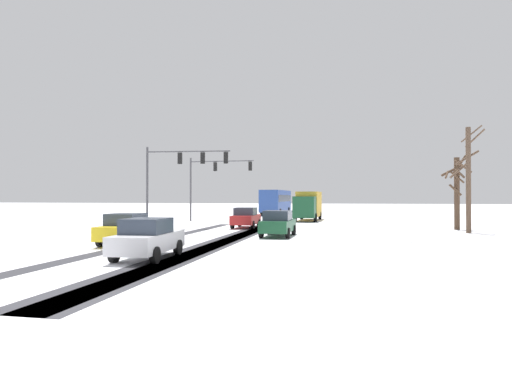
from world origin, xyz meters
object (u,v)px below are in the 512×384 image
(traffic_signal_near_left, at_px, (180,168))
(box_truck_delivery, at_px, (308,205))
(car_red_lead, at_px, (246,218))
(car_dark_green_second, at_px, (278,223))
(traffic_signal_far_left, at_px, (212,175))
(bare_tree_sidewalk_far, at_px, (457,189))
(car_white_fourth, at_px, (148,238))
(car_yellow_cab_third, at_px, (127,229))
(bus_oncoming, at_px, (276,200))
(bare_tree_sidewalk_mid, at_px, (468,177))

(traffic_signal_near_left, xyz_separation_m, box_truck_delivery, (9.08, 12.96, -3.18))
(car_red_lead, relative_size, box_truck_delivery, 0.55)
(traffic_signal_near_left, bearing_deg, car_red_lead, 13.15)
(car_red_lead, bearing_deg, car_dark_green_second, -62.17)
(traffic_signal_far_left, distance_m, bare_tree_sidewalk_far, 22.76)
(car_dark_green_second, distance_m, car_white_fourth, 11.25)
(car_yellow_cab_third, height_order, bus_oncoming, bus_oncoming)
(box_truck_delivery, xyz_separation_m, bare_tree_sidewalk_mid, (12.09, -13.50, 2.24))
(car_red_lead, xyz_separation_m, car_dark_green_second, (3.67, -6.96, 0.00))
(bare_tree_sidewalk_far, bearing_deg, car_yellow_cab_third, -143.38)
(car_white_fourth, bearing_deg, car_dark_green_second, 71.07)
(traffic_signal_near_left, xyz_separation_m, car_white_fourth, (5.12, -16.41, -4.00))
(box_truck_delivery, bearing_deg, bare_tree_sidewalk_mid, -48.17)
(bare_tree_sidewalk_mid, bearing_deg, car_yellow_cab_third, -149.71)
(car_red_lead, bearing_deg, traffic_signal_far_left, 122.69)
(traffic_signal_far_left, height_order, bare_tree_sidewalk_mid, bare_tree_sidewalk_mid)
(car_red_lead, xyz_separation_m, bus_oncoming, (-1.58, 25.54, 1.18))
(car_red_lead, height_order, car_yellow_cab_third, same)
(box_truck_delivery, bearing_deg, bare_tree_sidewalk_far, -40.82)
(car_white_fourth, distance_m, bare_tree_sidewalk_mid, 22.78)
(car_yellow_cab_third, bearing_deg, car_red_lead, 75.74)
(box_truck_delivery, distance_m, bare_tree_sidewalk_mid, 18.26)
(car_red_lead, distance_m, bus_oncoming, 25.61)
(box_truck_delivery, bearing_deg, car_white_fourth, -97.69)
(car_white_fourth, relative_size, bare_tree_sidewalk_far, 0.74)
(traffic_signal_far_left, bearing_deg, bare_tree_sidewalk_far, -18.48)
(car_red_lead, relative_size, car_white_fourth, 0.99)
(car_dark_green_second, bearing_deg, car_yellow_cab_third, -138.85)
(traffic_signal_near_left, bearing_deg, box_truck_delivery, 54.98)
(bare_tree_sidewalk_mid, relative_size, bare_tree_sidewalk_far, 1.31)
(traffic_signal_near_left, height_order, car_red_lead, traffic_signal_near_left)
(car_red_lead, distance_m, car_dark_green_second, 7.86)
(car_white_fourth, height_order, bare_tree_sidewalk_mid, bare_tree_sidewalk_mid)
(bare_tree_sidewalk_mid, xyz_separation_m, bare_tree_sidewalk_far, (-0.01, 3.07, -0.77))
(car_red_lead, xyz_separation_m, box_truck_delivery, (3.99, 11.77, 0.82))
(car_red_lead, xyz_separation_m, car_white_fourth, (0.02, -17.60, 0.00))
(car_yellow_cab_third, bearing_deg, car_dark_green_second, 41.15)
(car_red_lead, relative_size, car_dark_green_second, 1.00)
(car_red_lead, height_order, bus_oncoming, bus_oncoming)
(car_dark_green_second, xyz_separation_m, bare_tree_sidewalk_mid, (12.40, 5.22, 3.05))
(car_white_fourth, bearing_deg, bus_oncoming, 92.13)
(traffic_signal_far_left, xyz_separation_m, box_truck_delivery, (9.46, 3.23, -3.04))
(car_white_fourth, distance_m, bus_oncoming, 43.18)
(car_dark_green_second, bearing_deg, bare_tree_sidewalk_far, 33.80)
(traffic_signal_far_left, bearing_deg, car_red_lead, -57.31)
(car_yellow_cab_third, relative_size, bus_oncoming, 0.38)
(bus_oncoming, bearing_deg, traffic_signal_far_left, -102.90)
(car_dark_green_second, height_order, box_truck_delivery, box_truck_delivery)
(car_red_lead, xyz_separation_m, bare_tree_sidewalk_far, (16.06, 1.34, 2.28))
(car_red_lead, bearing_deg, bus_oncoming, 93.55)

